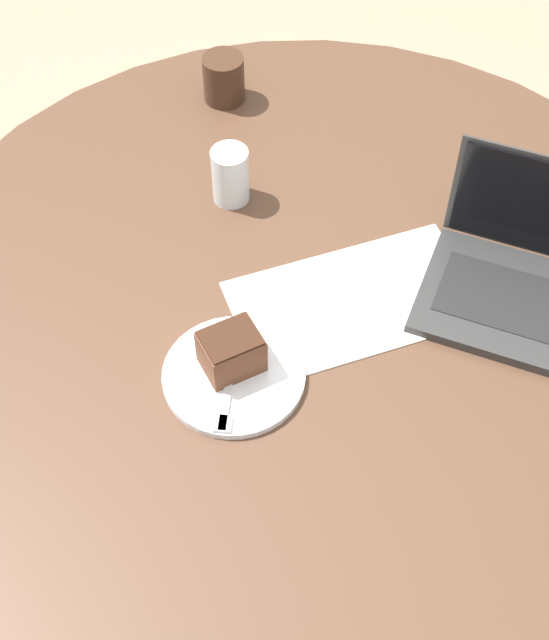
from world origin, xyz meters
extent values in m
plane|color=gray|center=(0.00, 0.00, 0.00)|extent=(12.00, 12.00, 0.00)
cylinder|color=#4C3323|center=(0.00, 0.00, 0.01)|extent=(0.59, 0.59, 0.02)
cylinder|color=#4C3323|center=(0.00, 0.00, 0.35)|extent=(0.14, 0.14, 0.67)
cylinder|color=#4C3323|center=(0.00, 0.00, 0.70)|extent=(1.38, 1.38, 0.03)
cube|color=white|center=(-0.05, 0.04, 0.72)|extent=(0.42, 0.28, 0.00)
cylinder|color=silver|center=(0.18, 0.08, 0.72)|extent=(0.22, 0.22, 0.01)
cube|color=brown|center=(0.18, 0.06, 0.76)|extent=(0.09, 0.07, 0.07)
cube|color=#351E13|center=(0.18, 0.06, 0.80)|extent=(0.08, 0.07, 0.00)
cube|color=silver|center=(0.20, 0.09, 0.73)|extent=(0.11, 0.15, 0.00)
cube|color=silver|center=(0.24, 0.15, 0.73)|extent=(0.04, 0.04, 0.00)
cylinder|color=#3D2619|center=(-0.11, -0.51, 0.76)|extent=(0.08, 0.08, 0.09)
cylinder|color=silver|center=(0.01, -0.26, 0.77)|extent=(0.07, 0.07, 0.10)
cube|color=#2D2D2D|center=(-0.27, 0.19, 0.73)|extent=(0.37, 0.38, 0.02)
cube|color=black|center=(-0.27, 0.19, 0.74)|extent=(0.26, 0.28, 0.00)
cube|color=black|center=(-0.36, 0.12, 0.83)|extent=(0.18, 0.23, 0.18)
camera|label=1|loc=(0.51, 0.75, 1.83)|focal=50.00mm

